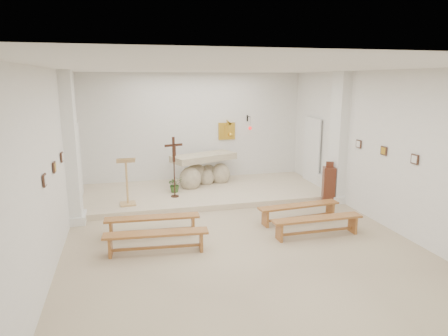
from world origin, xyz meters
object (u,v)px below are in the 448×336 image
object	(u,v)px
altar	(203,172)
crucifix_stand	(174,163)
bench_right_second	(317,222)
bench_right_front	(299,209)
bench_left_second	(156,237)
bench_left_front	(153,221)
lectern	(127,181)
donation_pedestal	(329,185)

from	to	relation	value
altar	crucifix_stand	world-z (taller)	crucifix_stand
crucifix_stand	bench_right_second	world-z (taller)	crucifix_stand
altar	bench_right_front	xyz separation A→B (m)	(1.60, -3.42, -0.22)
altar	bench_left_second	bearing A→B (deg)	-134.04
altar	bench_left_front	size ratio (longest dim) A/B	1.04
altar	bench_right_front	bearing A→B (deg)	-86.41
altar	bench_right_second	size ratio (longest dim) A/B	1.05
bench_right_second	crucifix_stand	bearing A→B (deg)	128.74
bench_right_front	altar	bearing A→B (deg)	110.15
lectern	bench_left_second	distance (m)	2.85
lectern	bench_left_second	bearing A→B (deg)	-82.76
lectern	crucifix_stand	bearing A→B (deg)	15.83
lectern	donation_pedestal	bearing A→B (deg)	-10.04
bench_left_front	crucifix_stand	bearing A→B (deg)	75.15
crucifix_stand	bench_left_front	world-z (taller)	crucifix_stand
altar	lectern	size ratio (longest dim) A/B	1.65
lectern	donation_pedestal	world-z (taller)	lectern
altar	bench_right_second	distance (m)	4.63
donation_pedestal	bench_right_front	world-z (taller)	donation_pedestal
crucifix_stand	lectern	bearing A→B (deg)	-176.38
bench_left_second	altar	bearing A→B (deg)	72.44
bench_left_front	donation_pedestal	bearing A→B (deg)	17.64
bench_left_front	bench_right_second	bearing A→B (deg)	-11.21
bench_left_second	bench_right_second	distance (m)	3.40
bench_left_front	bench_left_second	xyz separation A→B (m)	(0.00, -0.92, 0.00)
donation_pedestal	bench_left_front	distance (m)	4.94
lectern	bench_left_front	world-z (taller)	lectern
lectern	donation_pedestal	distance (m)	5.34
crucifix_stand	bench_right_second	xyz separation A→B (m)	(2.63, -3.20, -0.79)
crucifix_stand	bench_right_second	size ratio (longest dim) A/B	0.82
bench_left_front	bench_left_second	bearing A→B (deg)	-86.05
bench_right_front	bench_left_second	world-z (taller)	same
bench_left_front	bench_left_second	size ratio (longest dim) A/B	1.00
bench_left_front	lectern	bearing A→B (deg)	108.63
donation_pedestal	bench_left_front	size ratio (longest dim) A/B	0.57
bench_left_front	bench_right_second	distance (m)	3.52
bench_left_front	bench_right_front	distance (m)	3.40
altar	bench_left_front	xyz separation A→B (m)	(-1.80, -3.42, -0.22)
lectern	bench_right_front	bearing A→B (deg)	-28.16
altar	donation_pedestal	distance (m)	3.75
altar	crucifix_stand	size ratio (longest dim) A/B	1.28
bench_left_front	bench_right_front	bearing A→B (deg)	3.95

